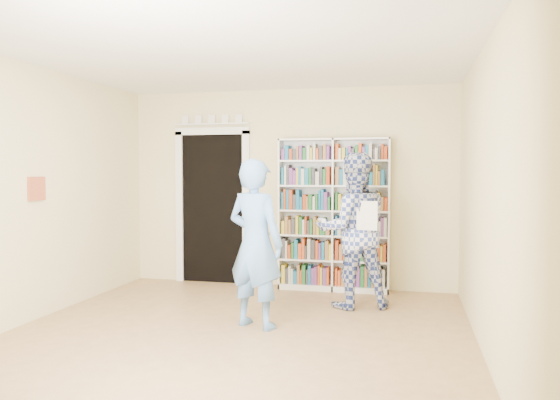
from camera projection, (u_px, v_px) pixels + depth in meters
The scene contains 11 objects.
floor at pixel (232, 339), 5.14m from camera, with size 5.00×5.00×0.00m, color #8F6645.
ceiling at pixel (230, 50), 5.00m from camera, with size 5.00×5.00×0.00m, color white.
wall_back at pixel (289, 188), 7.50m from camera, with size 4.50×4.50×0.00m, color beige.
wall_left at pixel (22, 194), 5.59m from camera, with size 5.00×5.00×0.00m, color beige.
wall_right at pixel (487, 199), 4.56m from camera, with size 5.00×5.00×0.00m, color beige.
bookshelf at pixel (334, 214), 7.22m from camera, with size 1.46×0.27×2.01m.
doorway at pixel (213, 200), 7.74m from camera, with size 1.10×0.08×2.43m.
wall_art at pixel (37, 189), 5.78m from camera, with size 0.03×0.25×0.25m, color brown.
man_blue at pixel (255, 243), 5.51m from camera, with size 0.62×0.41×1.71m, color #5C8ECD.
man_plaid at pixel (353, 230), 6.32m from camera, with size 0.87×0.68×1.80m, color navy.
paper_sheet at pixel (367, 216), 6.01m from camera, with size 0.23×0.01×0.32m, color white.
Camera 1 is at (1.61, -4.83, 1.58)m, focal length 35.00 mm.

